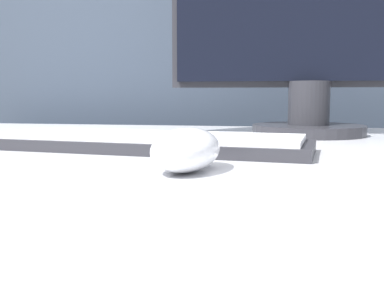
{
  "coord_description": "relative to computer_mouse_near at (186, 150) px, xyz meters",
  "views": [
    {
      "loc": [
        0.11,
        -0.53,
        0.82
      ],
      "look_at": [
        0.02,
        -0.06,
        0.77
      ],
      "focal_mm": 42.0,
      "sensor_mm": 36.0,
      "label": 1
    }
  ],
  "objects": [
    {
      "name": "partition_panel",
      "position": [
        -0.02,
        0.81,
        -0.13
      ],
      "size": [
        5.0,
        0.03,
        1.28
      ],
      "color": "#333D4C",
      "rests_on": "ground_plane"
    },
    {
      "name": "keyboard",
      "position": [
        -0.09,
        0.17,
        -0.01
      ],
      "size": [
        0.47,
        0.19,
        0.02
      ],
      "rotation": [
        0.0,
        0.0,
        -0.12
      ],
      "color": "#28282D",
      "rests_on": "desk"
    },
    {
      "name": "computer_mouse_near",
      "position": [
        0.0,
        0.0,
        0.0
      ],
      "size": [
        0.08,
        0.12,
        0.05
      ],
      "rotation": [
        0.0,
        0.0,
        -0.22
      ],
      "color": "white",
      "rests_on": "desk"
    },
    {
      "name": "monitor",
      "position": [
        0.15,
        0.46,
        0.19
      ],
      "size": [
        0.54,
        0.22,
        0.42
      ],
      "color": "#28282D",
      "rests_on": "desk"
    }
  ]
}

